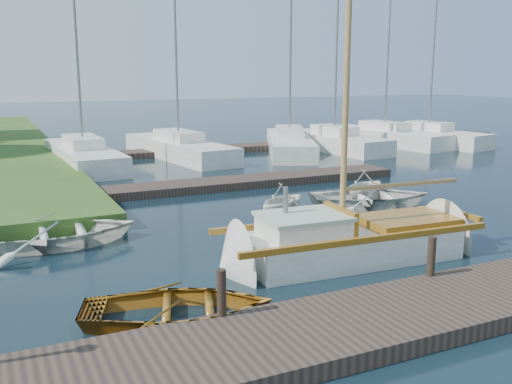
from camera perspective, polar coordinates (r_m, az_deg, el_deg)
name	(u,v)px	position (r m, az deg, el deg)	size (l,w,h in m)	color
ground	(256,236)	(15.32, 0.00, -4.40)	(160.00, 160.00, 0.00)	black
near_dock	(403,314)	(10.48, 14.49, -11.75)	(18.00, 2.20, 0.30)	#2F241F
far_dock	(231,183)	(21.86, -2.55, 0.90)	(14.00, 1.60, 0.30)	#2F241F
pontoon	(293,145)	(33.78, 3.74, 4.74)	(30.00, 1.60, 0.30)	#2F241F
mooring_post_1	(222,293)	(9.61, -3.47, -10.02)	(0.16, 0.16, 0.80)	black
mooring_post_2	(431,256)	(11.93, 17.14, -6.16)	(0.16, 0.16, 0.80)	black
sailboat	(355,244)	(13.61, 9.86, -5.16)	(7.25, 2.36, 9.83)	beige
dinghy	(178,302)	(10.24, -7.78, -10.85)	(2.39, 3.35, 0.69)	brown
tender_a	(54,229)	(15.25, -19.56, -3.53)	(2.90, 4.07, 0.84)	beige
tender_b	(284,197)	(17.51, 2.77, -0.48)	(1.83, 2.12, 1.11)	beige
tender_c	(371,194)	(18.96, 11.40, -0.21)	(2.80, 3.92, 0.81)	beige
tender_d	(366,183)	(19.96, 10.92, 0.93)	(1.93, 2.23, 1.18)	beige
marina_boat_0	(83,154)	(27.94, -16.88, 3.65)	(2.59, 8.86, 10.95)	beige
marina_boat_1	(179,147)	(29.69, -7.75, 4.50)	(3.45, 9.42, 10.99)	beige
marina_boat_3	(289,142)	(31.45, 3.36, 5.01)	(5.86, 9.29, 12.57)	beige
marina_boat_4	(334,140)	(32.50, 7.81, 5.13)	(2.83, 7.85, 11.05)	beige
marina_boat_5	(384,135)	(35.83, 12.70, 5.55)	(3.56, 8.99, 10.42)	beige
marina_boat_6	(428,135)	(36.36, 16.85, 5.43)	(3.65, 7.90, 10.70)	beige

